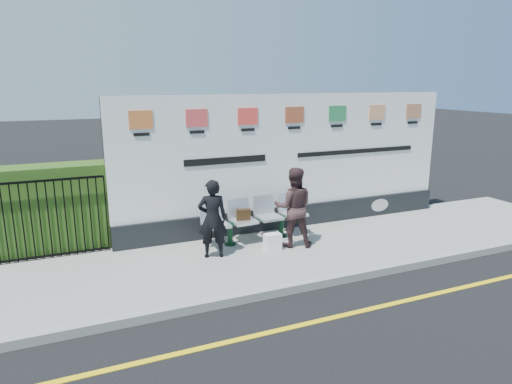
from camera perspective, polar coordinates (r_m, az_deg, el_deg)
ground at (r=7.46m, az=14.90°, el=-13.79°), size 80.00×80.00×0.00m
pavement at (r=9.33m, az=5.45°, el=-7.24°), size 14.00×3.00×0.12m
kerb at (r=8.15m, az=10.57°, el=-10.55°), size 14.00×0.18×0.14m
yellow_line at (r=7.45m, az=14.91°, el=-13.77°), size 14.00×0.10×0.01m
billboard at (r=10.33m, az=4.48°, el=2.70°), size 8.00×0.30×3.00m
hedge at (r=9.74m, az=-24.49°, el=-1.92°), size 2.35×0.70×1.70m
railing at (r=9.33m, az=-24.47°, el=-3.08°), size 2.05×0.06×1.54m
bench at (r=9.59m, az=0.05°, el=-4.66°), size 2.31×0.72×0.49m
woman_left at (r=8.60m, az=-5.46°, el=-3.34°), size 0.62×0.48×1.51m
woman_right at (r=9.16m, az=4.71°, el=-1.90°), size 0.96×0.87×1.62m
handbag_brown at (r=9.36m, az=-1.60°, el=-2.83°), size 0.31×0.18×0.23m
carrier_bag_white at (r=9.09m, az=2.08°, el=-6.24°), size 0.33×0.20×0.33m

